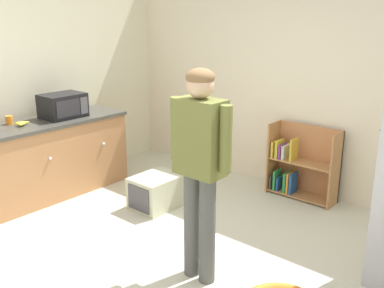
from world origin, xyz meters
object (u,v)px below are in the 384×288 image
Objects in this scene: standing_person at (200,158)px; pet_carrier at (157,192)px; bookshelf at (299,166)px; green_cup at (76,107)px; banana_bunch at (23,123)px; kitchen_counter at (36,162)px; microwave at (63,106)px; orange_cup at (9,120)px.

standing_person reaches higher than pet_carrier.
green_cup reaches higher than bookshelf.
standing_person is 2.44m from banana_bunch.
banana_bunch reaches higher than kitchen_counter.
microwave reaches higher than green_cup.
kitchen_counter is 0.49m from banana_bunch.
green_cup is (-2.42, -1.34, 0.58)m from bookshelf.
banana_bunch is at bearing -89.34° from microwave.
kitchen_counter is 23.52× the size of orange_cup.
bookshelf is 5.37× the size of banana_bunch.
green_cup reaches higher than banana_bunch.
banana_bunch reaches higher than pet_carrier.
standing_person is at bearing 2.40° from banana_bunch.
orange_cup is (-0.17, -0.59, -0.09)m from microwave.
bookshelf is at bearing 51.53° from pet_carrier.
kitchen_counter is 1.44m from pet_carrier.
kitchen_counter is 0.88m from green_cup.
kitchen_counter is 0.55m from orange_cup.
banana_bunch is 0.84m from green_cup.
standing_person reaches higher than microwave.
pet_carrier is 1.15× the size of microwave.
banana_bunch is at bearing -136.06° from bookshelf.
kitchen_counter is at bearing 94.94° from banana_bunch.
orange_cup is at bearing -133.27° from kitchen_counter.
kitchen_counter reaches higher than pet_carrier.
standing_person is 2.71m from green_cup.
microwave is at bearing 74.20° from orange_cup.
green_cup reaches higher than pet_carrier.
green_cup reaches higher than kitchen_counter.
microwave is 0.54m from banana_bunch.
pet_carrier is at bearing -128.47° from bookshelf.
kitchen_counter is 4.05× the size of pet_carrier.
green_cup is (-0.17, 0.30, -0.09)m from microwave.
orange_cup is at bearing -146.47° from pet_carrier.
kitchen_counter is 0.72m from microwave.
bookshelf is at bearing 43.94° from banana_bunch.
bookshelf is 2.86m from microwave.
kitchen_counter is at bearing -137.68° from bookshelf.
banana_bunch is 1.67× the size of green_cup.
orange_cup is (0.01, -0.88, 0.00)m from green_cup.
pet_carrier is at bearing 149.01° from standing_person.
orange_cup is at bearing -105.80° from microwave.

